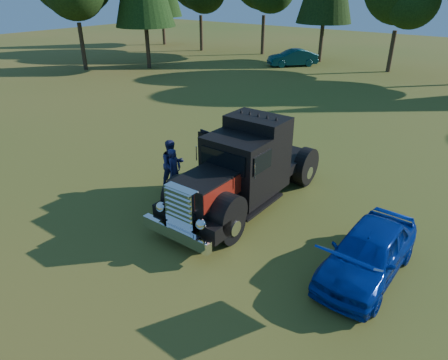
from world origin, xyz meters
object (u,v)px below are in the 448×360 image
at_px(hotrod_coupe, 368,252).
at_px(spectator_near, 174,172).
at_px(distant_teal_car, 293,58).
at_px(diamond_t_truck, 242,171).
at_px(spectator_far, 172,165).

distance_m(hotrod_coupe, spectator_near, 7.22).
distance_m(hotrod_coupe, distant_teal_car, 29.99).
bearing_deg(hotrod_coupe, diamond_t_truck, 167.28).
relative_size(hotrod_coupe, spectator_near, 2.40).
height_order(spectator_far, distant_teal_car, spectator_far).
relative_size(diamond_t_truck, distant_teal_car, 1.58).
bearing_deg(diamond_t_truck, hotrod_coupe, -12.72).
distance_m(spectator_near, spectator_far, 0.47).
bearing_deg(spectator_far, hotrod_coupe, -75.54).
bearing_deg(spectator_near, diamond_t_truck, -82.90).
distance_m(diamond_t_truck, distant_teal_car, 26.76).
bearing_deg(spectator_near, spectator_far, 41.76).
xyz_separation_m(spectator_far, distant_teal_car, (-8.41, 24.81, -0.21)).
height_order(hotrod_coupe, spectator_near, hotrod_coupe).
distance_m(diamond_t_truck, spectator_near, 2.59).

